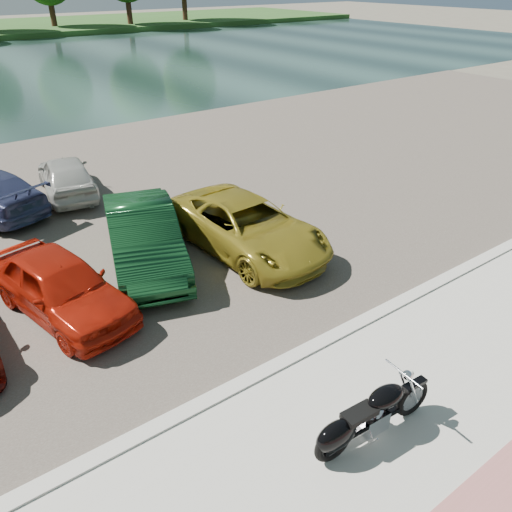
% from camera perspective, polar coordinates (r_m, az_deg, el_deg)
% --- Properties ---
extents(ground, '(200.00, 200.00, 0.00)m').
position_cam_1_polar(ground, '(9.01, 14.87, -17.38)').
color(ground, '#595447').
rests_on(ground, ground).
extents(promenade, '(60.00, 6.00, 0.10)m').
position_cam_1_polar(promenade, '(8.64, 20.24, -20.65)').
color(promenade, '#B5B3AB').
rests_on(promenade, ground).
extents(kerb, '(60.00, 0.30, 0.14)m').
position_cam_1_polar(kerb, '(9.90, 6.05, -10.66)').
color(kerb, '#B5B3AB').
rests_on(kerb, ground).
extents(parking_lot, '(60.00, 18.00, 0.04)m').
position_cam_1_polar(parking_lot, '(16.67, -14.98, 5.91)').
color(parking_lot, '#474039').
rests_on(parking_lot, ground).
extents(motorcycle, '(2.33, 0.75, 1.05)m').
position_cam_1_polar(motorcycle, '(8.11, 12.28, -17.77)').
color(motorcycle, black).
rests_on(motorcycle, promenade).
extents(car_4, '(2.43, 4.23, 1.36)m').
position_cam_1_polar(car_4, '(11.28, -21.44, -3.20)').
color(car_4, '#AF1B0B').
rests_on(car_4, parking_lot).
extents(car_5, '(2.93, 4.90, 1.52)m').
position_cam_1_polar(car_5, '(12.56, -12.71, 2.14)').
color(car_5, '#0E3619').
rests_on(car_5, parking_lot).
extents(car_6, '(2.57, 5.10, 1.38)m').
position_cam_1_polar(car_6, '(12.96, -1.09, 3.45)').
color(car_6, olive).
rests_on(car_6, parking_lot).
extents(car_12, '(2.12, 4.02, 1.30)m').
position_cam_1_polar(car_12, '(17.59, -20.87, 8.58)').
color(car_12, '#BBBBB6').
rests_on(car_12, parking_lot).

